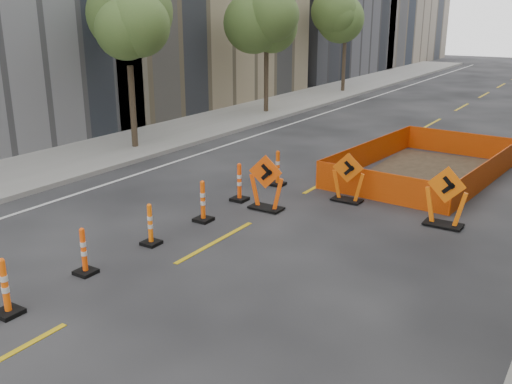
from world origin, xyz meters
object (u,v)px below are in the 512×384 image
Objects in this scene: channelizer_3 at (84,251)px; chevron_sign_center at (348,177)px; channelizer_2 at (5,287)px; channelizer_6 at (239,182)px; channelizer_5 at (203,201)px; channelizer_4 at (150,224)px; channelizer_7 at (278,168)px; chevron_sign_right at (446,197)px; chevron_sign_left at (266,182)px.

channelizer_3 is 7.88m from chevron_sign_center.
channelizer_6 is at bearing 91.00° from channelizer_2.
channelizer_5 is 4.36m from chevron_sign_center.
channelizer_4 is 5.78m from channelizer_7.
channelizer_2 is 0.70× the size of chevron_sign_right.
channelizer_5 is at bearing -151.64° from chevron_sign_right.
channelizer_5 is at bearing 87.84° from channelizer_4.
channelizer_2 reaches higher than channelizer_5.
channelizer_6 is 3.14m from chevron_sign_center.
chevron_sign_center is at bearing 64.63° from channelizer_4.
channelizer_3 is 0.92× the size of channelizer_6.
channelizer_6 is 1.93m from channelizer_7.
chevron_sign_left reaches higher than channelizer_2.
channelizer_4 is 7.41m from chevron_sign_right.
channelizer_7 is 2.54m from chevron_sign_center.
channelizer_7 reaches higher than channelizer_3.
channelizer_5 is at bearing -141.85° from chevron_sign_center.
channelizer_3 is at bearing 94.04° from channelizer_2.
chevron_sign_left is at bearing 82.91° from channelizer_2.
channelizer_6 reaches higher than channelizer_2.
chevron_sign_left is 2.47m from chevron_sign_center.
channelizer_5 is at bearing -132.03° from chevron_sign_left.
chevron_sign_left is at bearing -147.24° from chevron_sign_center.
channelizer_3 is 1.93m from channelizer_4.
channelizer_3 is at bearing -114.47° from chevron_sign_left.
channelizer_7 reaches higher than channelizer_4.
chevron_sign_center is (2.60, 5.48, 0.22)m from channelizer_4.
chevron_sign_left is 0.98× the size of chevron_sign_right.
channelizer_3 is at bearing -92.29° from channelizer_5.
chevron_sign_center is 2.96m from chevron_sign_right.
channelizer_7 reaches higher than channelizer_2.
channelizer_5 is 0.76× the size of chevron_sign_center.
chevron_sign_center is 0.91× the size of chevron_sign_right.
chevron_sign_left is at bearing 61.55° from channelizer_5.
channelizer_7 is (0.02, 9.64, 0.01)m from channelizer_2.
channelizer_3 is 7.71m from channelizer_7.
channelizer_5 is 6.22m from chevron_sign_right.
channelizer_2 is 0.71× the size of chevron_sign_left.
channelizer_2 reaches higher than channelizer_4.
channelizer_7 is at bearing 89.86° from channelizer_2.
channelizer_6 reaches higher than channelizer_3.
channelizer_2 is 7.71m from channelizer_6.
chevron_sign_center reaches higher than channelizer_7.
channelizer_4 is at bearing 90.81° from channelizer_2.
channelizer_3 is at bearing -91.18° from channelizer_7.
chevron_sign_center is (2.54, 9.33, 0.17)m from channelizer_2.
chevron_sign_right is at bearing 11.03° from channelizer_6.
channelizer_6 is at bearing 94.52° from channelizer_5.
channelizer_4 is 0.70× the size of chevron_sign_center.
channelizer_2 reaches higher than channelizer_3.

